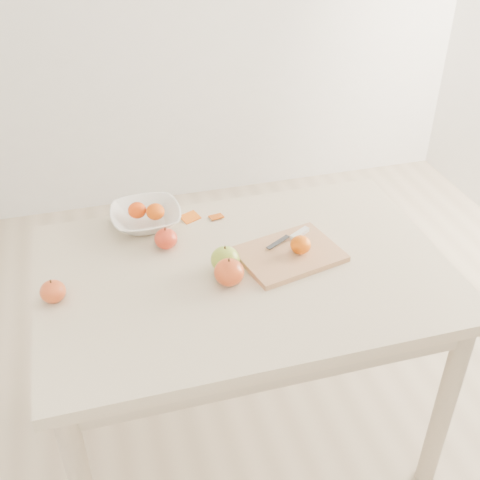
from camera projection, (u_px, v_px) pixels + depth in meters
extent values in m
plane|color=#C6B293|center=(244.00, 432.00, 2.19)|extent=(3.50, 3.50, 0.00)
cube|color=beige|center=(245.00, 274.00, 1.77)|extent=(1.20, 0.80, 0.04)
cylinder|color=#BCAA8E|center=(72.00, 326.00, 2.14)|extent=(0.06, 0.06, 0.71)
cylinder|color=#BCAA8E|center=(351.00, 275.00, 2.38)|extent=(0.06, 0.06, 0.71)
cylinder|color=#BCAA8E|center=(444.00, 408.00, 1.84)|extent=(0.06, 0.06, 0.71)
cube|color=tan|center=(289.00, 254.00, 1.81)|extent=(0.33, 0.28, 0.02)
ellipsoid|color=#CD4B07|center=(301.00, 245.00, 1.79)|extent=(0.06, 0.06, 0.05)
imported|color=white|center=(146.00, 217.00, 1.94)|extent=(0.23, 0.23, 0.06)
ellipsoid|color=#D34307|center=(137.00, 210.00, 1.93)|extent=(0.06, 0.06, 0.05)
ellipsoid|color=#D65407|center=(155.00, 212.00, 1.92)|extent=(0.06, 0.06, 0.05)
cube|color=#D0590E|center=(190.00, 218.00, 1.99)|extent=(0.07, 0.07, 0.01)
cube|color=#C3500D|center=(216.00, 217.00, 1.99)|extent=(0.05, 0.04, 0.01)
cube|color=silver|center=(300.00, 233.00, 1.87)|extent=(0.07, 0.05, 0.01)
cube|color=#393B41|center=(278.00, 242.00, 1.83)|extent=(0.09, 0.06, 0.00)
ellipsoid|color=olive|center=(225.00, 259.00, 1.74)|extent=(0.08, 0.08, 0.08)
ellipsoid|color=#9A0305|center=(166.00, 239.00, 1.83)|extent=(0.07, 0.07, 0.06)
ellipsoid|color=maroon|center=(229.00, 272.00, 1.69)|extent=(0.09, 0.09, 0.08)
ellipsoid|color=maroon|center=(53.00, 292.00, 1.63)|extent=(0.07, 0.07, 0.06)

